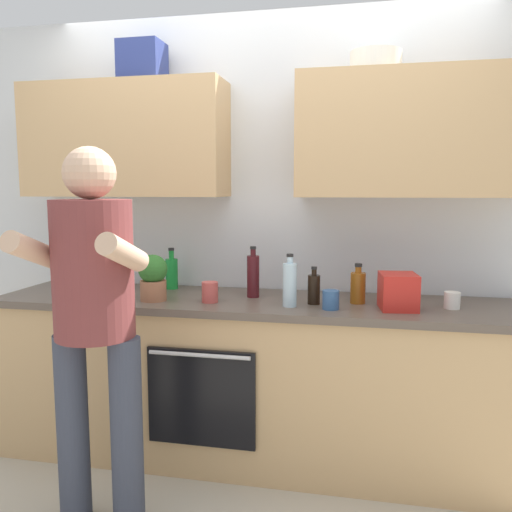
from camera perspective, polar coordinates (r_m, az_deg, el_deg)
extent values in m
plane|color=#B2A893|center=(3.18, -0.21, -20.79)|extent=(12.00, 12.00, 0.00)
cube|color=silver|center=(3.17, 1.14, 2.83)|extent=(4.00, 0.06, 2.50)
cube|color=tan|center=(3.24, -13.93, 12.01)|extent=(1.19, 0.32, 0.65)
cube|color=tan|center=(2.94, 16.44, 12.46)|extent=(1.19, 0.32, 0.65)
cylinder|color=silver|center=(2.99, 12.79, 19.76)|extent=(0.27, 0.27, 0.10)
cube|color=navy|center=(3.26, -12.14, 19.78)|extent=(0.24, 0.20, 0.22)
cube|color=tan|center=(3.00, -0.21, -13.52)|extent=(2.80, 0.60, 0.86)
cube|color=brown|center=(2.87, -0.22, -5.09)|extent=(2.84, 0.64, 0.04)
cube|color=black|center=(2.76, -5.95, -14.99)|extent=(0.56, 0.02, 0.50)
cylinder|color=silver|center=(2.66, -6.16, -10.58)|extent=(0.52, 0.02, 0.02)
cylinder|color=#383D4C|center=(2.61, -19.15, -17.15)|extent=(0.14, 0.14, 0.86)
cylinder|color=#383D4C|center=(2.50, -13.76, -18.13)|extent=(0.14, 0.14, 0.86)
cylinder|color=brown|center=(2.35, -17.15, -1.36)|extent=(0.34, 0.34, 0.59)
sphere|color=#D8AD8C|center=(2.33, -17.52, 8.54)|extent=(0.22, 0.22, 0.22)
cylinder|color=#D8AD8C|center=(2.34, -22.94, 0.55)|extent=(0.09, 0.31, 0.19)
cylinder|color=#D8AD8C|center=(2.14, -14.10, 0.32)|extent=(0.09, 0.31, 0.19)
cylinder|color=#8C4C14|center=(2.81, 10.93, -3.41)|extent=(0.08, 0.08, 0.16)
cylinder|color=#8C4C14|center=(2.79, 10.98, -1.46)|extent=(0.03, 0.03, 0.03)
cylinder|color=black|center=(2.79, 10.99, -0.97)|extent=(0.04, 0.04, 0.02)
cylinder|color=black|center=(2.76, 6.26, -3.62)|extent=(0.06, 0.06, 0.15)
cylinder|color=black|center=(2.74, 6.29, -1.75)|extent=(0.03, 0.03, 0.03)
cylinder|color=black|center=(2.74, 6.29, -1.29)|extent=(0.03, 0.03, 0.01)
cylinder|color=#471419|center=(2.91, -0.31, -2.22)|extent=(0.07, 0.07, 0.23)
cylinder|color=#471419|center=(2.89, -0.31, 0.39)|extent=(0.03, 0.03, 0.04)
cylinder|color=black|center=(2.89, -0.31, 0.90)|extent=(0.03, 0.03, 0.01)
cylinder|color=#198C33|center=(3.20, -9.08, -1.91)|extent=(0.07, 0.07, 0.18)
cylinder|color=#198C33|center=(3.18, -9.12, 0.14)|extent=(0.03, 0.03, 0.05)
cylinder|color=black|center=(3.18, -9.13, 0.73)|extent=(0.03, 0.03, 0.02)
cylinder|color=silver|center=(2.68, 3.66, -3.13)|extent=(0.07, 0.07, 0.22)
cylinder|color=silver|center=(2.66, 3.68, -0.44)|extent=(0.03, 0.03, 0.03)
cylinder|color=black|center=(2.66, 3.69, 0.08)|extent=(0.03, 0.03, 0.01)
cylinder|color=#BF4C47|center=(2.80, -4.99, -3.90)|extent=(0.09, 0.09, 0.11)
cylinder|color=#33598C|center=(2.65, 8.06, -4.71)|extent=(0.08, 0.08, 0.09)
cylinder|color=white|center=(2.82, 20.39, -4.49)|extent=(0.08, 0.08, 0.08)
cylinder|color=silver|center=(3.16, -16.80, -3.02)|extent=(0.21, 0.21, 0.10)
cylinder|color=#9E6647|center=(2.88, -11.01, -3.67)|extent=(0.14, 0.14, 0.11)
sphere|color=#2D6B28|center=(2.87, -11.07, -1.39)|extent=(0.16, 0.16, 0.16)
cube|color=red|center=(2.72, 15.07, -3.71)|extent=(0.20, 0.22, 0.18)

